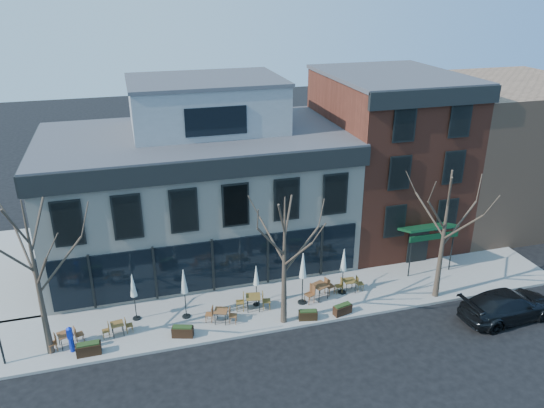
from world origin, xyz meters
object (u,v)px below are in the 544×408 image
object	(u,v)px
call_box	(70,338)
cafe_set_0	(66,338)
umbrella_0	(133,288)
parked_sedan	(508,305)

from	to	relation	value
call_box	cafe_set_0	world-z (taller)	call_box
call_box	cafe_set_0	bearing A→B (deg)	120.96
call_box	cafe_set_0	xyz separation A→B (m)	(-0.28, 0.47, -0.29)
cafe_set_0	call_box	bearing A→B (deg)	-59.04
cafe_set_0	umbrella_0	bearing A→B (deg)	22.66
call_box	cafe_set_0	distance (m)	0.62
parked_sedan	cafe_set_0	world-z (taller)	parked_sedan
call_box	umbrella_0	bearing A→B (deg)	31.23
parked_sedan	call_box	distance (m)	22.33
parked_sedan	cafe_set_0	xyz separation A→B (m)	(-22.38, 3.69, -0.17)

